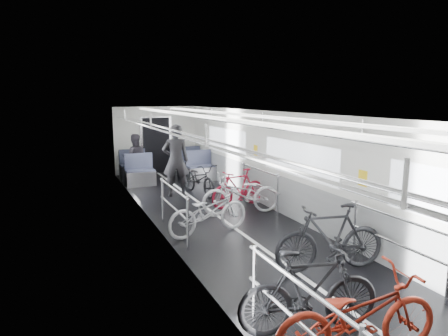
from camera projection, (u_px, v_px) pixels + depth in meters
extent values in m
cube|color=black|center=(236.00, 229.00, 8.35)|extent=(3.00, 14.00, 0.01)
cube|color=white|center=(237.00, 114.00, 7.93)|extent=(3.00, 14.00, 0.02)
cube|color=silver|center=(165.00, 179.00, 7.57)|extent=(0.02, 14.00, 2.40)
cube|color=silver|center=(299.00, 168.00, 8.72)|extent=(0.02, 14.00, 2.40)
cube|color=silver|center=(156.00, 140.00, 14.49)|extent=(3.00, 0.02, 2.40)
cube|color=white|center=(236.00, 229.00, 8.35)|extent=(0.08, 13.80, 0.01)
cube|color=gray|center=(167.00, 217.00, 7.71)|extent=(0.01, 13.90, 0.90)
cube|color=gray|center=(297.00, 201.00, 8.84)|extent=(0.01, 13.90, 0.90)
cube|color=white|center=(166.00, 168.00, 7.54)|extent=(0.01, 10.80, 0.75)
cube|color=white|center=(298.00, 159.00, 8.67)|extent=(0.01, 10.80, 0.75)
cube|color=white|center=(211.00, 117.00, 7.73)|extent=(0.14, 13.40, 0.05)
cube|color=white|center=(261.00, 116.00, 8.15)|extent=(0.14, 13.40, 0.05)
cube|color=black|center=(157.00, 146.00, 14.47)|extent=(0.95, 0.10, 2.00)
imported|color=maroon|center=(358.00, 316.00, 4.13)|extent=(1.94, 0.91, 0.98)
imported|color=black|center=(309.00, 291.00, 4.60)|extent=(1.78, 0.83, 1.03)
imported|color=#BABABF|center=(208.00, 212.00, 7.99)|extent=(1.87, 0.92, 0.94)
imported|color=black|center=(330.00, 238.00, 6.27)|extent=(1.88, 0.86, 1.09)
imported|color=#B7B7BC|center=(241.00, 194.00, 9.38)|extent=(1.95, 0.93, 0.98)
imported|color=maroon|center=(239.00, 188.00, 10.00)|extent=(1.65, 0.75, 0.96)
imported|color=black|center=(199.00, 179.00, 11.27)|extent=(0.86, 1.80, 0.91)
imported|color=black|center=(176.00, 161.00, 11.01)|extent=(0.80, 0.60, 2.01)
imported|color=#312C34|center=(135.00, 158.00, 13.00)|extent=(0.84, 0.71, 1.56)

